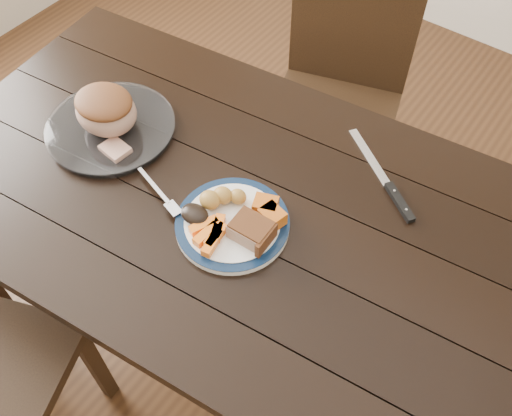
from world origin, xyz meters
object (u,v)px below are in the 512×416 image
Objects in this scene: dining_table at (235,221)px; dinner_plate at (232,224)px; carving_knife at (392,190)px; pork_slice at (252,230)px; chair_far at (340,86)px; roast_joint at (106,112)px; fork at (161,195)px; serving_platter at (111,129)px.

dining_table is 6.35× the size of dinner_plate.
pork_slice is at bearing -87.03° from carving_knife.
chair_far is 5.59× the size of roast_joint.
fork is at bearing -167.88° from dinner_plate.
roast_joint reaches higher than dining_table.
pork_slice reaches higher than fork.
roast_joint is (-0.51, 0.06, 0.03)m from pork_slice.
dining_table is 0.21m from fork.
fork is (-0.18, -0.04, 0.01)m from dinner_plate.
fork reaches higher than dining_table.
fork is (-0.02, -0.84, 0.25)m from chair_far.
dining_table is 6.10× the size of carving_knife.
dining_table is 10.16× the size of roast_joint.
chair_far is at bearing 101.68° from dinner_plate.
dinner_plate is 0.96× the size of carving_knife.
dinner_plate reaches higher than dining_table.
dining_table is 0.40m from carving_knife.
fork is at bearing -142.95° from dining_table.
serving_platter reaches higher than dinner_plate.
pork_slice is 0.51m from roast_joint.
chair_far is 0.88m from pork_slice.
dining_table is at bearing 81.69° from chair_far.
serving_platter is at bearing 173.39° from dinner_plate.
dining_table is at bearing 1.90° from roast_joint.
chair_far is 2.82× the size of serving_platter.
chair_far is 0.87m from fork.
dining_table is 0.41m from serving_platter.
chair_far is 10.29× the size of pork_slice.
serving_platter is (-0.40, -0.01, 0.10)m from dining_table.
fork is 0.56m from carving_knife.
chair_far reaches higher than roast_joint.
fork is at bearing -19.14° from serving_platter.
carving_knife is (0.70, 0.26, -0.00)m from serving_platter.
roast_joint is (-0.45, 0.05, 0.06)m from dinner_plate.
serving_platter is 1.19× the size of carving_knife.
chair_far reaches higher than dining_table.
chair_far is at bearing 104.76° from fork.
fork is 0.28m from roast_joint.
roast_joint is (-0.40, -0.01, 0.16)m from dining_table.
dining_table is 0.18m from pork_slice.
chair_far is (-0.12, 0.73, -0.13)m from dining_table.
chair_far is at bearing 105.59° from pork_slice.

